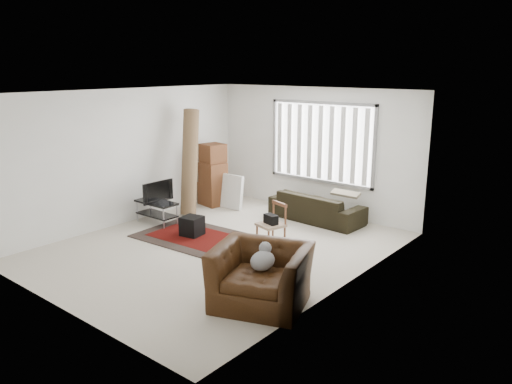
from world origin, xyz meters
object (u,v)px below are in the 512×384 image
(sofa, at_px, (317,202))
(tv_stand, at_px, (157,207))
(side_chair, at_px, (272,222))
(armchair, at_px, (261,272))
(moving_boxes, at_px, (213,177))

(sofa, bearing_deg, tv_stand, 45.58)
(side_chair, xyz_separation_m, armchair, (1.27, -1.88, 0.03))
(tv_stand, relative_size, moving_boxes, 0.65)
(side_chair, relative_size, armchair, 0.50)
(moving_boxes, bearing_deg, side_chair, -26.01)
(tv_stand, distance_m, sofa, 3.28)
(sofa, height_order, side_chair, side_chair)
(moving_boxes, distance_m, side_chair, 3.02)
(side_chair, bearing_deg, sofa, 112.46)
(sofa, xyz_separation_m, armchair, (1.47, -3.67, 0.08))
(moving_boxes, xyz_separation_m, armchair, (3.98, -3.20, -0.19))
(sofa, height_order, armchair, armchair)
(side_chair, bearing_deg, moving_boxes, 169.97)
(tv_stand, xyz_separation_m, armchair, (3.88, -1.44, 0.13))
(moving_boxes, distance_m, armchair, 5.11)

